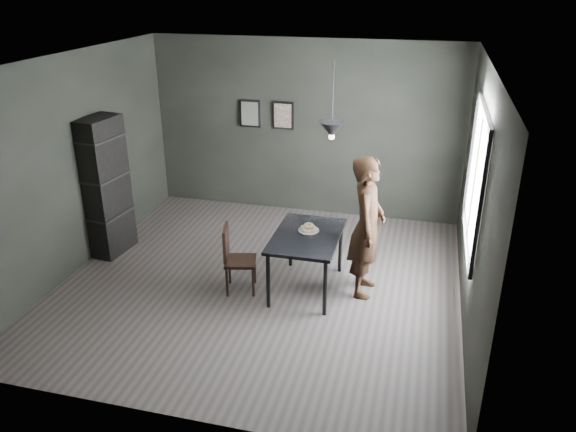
% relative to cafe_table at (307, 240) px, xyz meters
% --- Properties ---
extents(ground, '(5.00, 5.00, 0.00)m').
position_rel_cafe_table_xyz_m(ground, '(-0.60, 0.00, -0.67)').
color(ground, '#3B3533').
rests_on(ground, ground).
extents(back_wall, '(5.00, 0.10, 2.80)m').
position_rel_cafe_table_xyz_m(back_wall, '(-0.60, 2.50, 0.73)').
color(back_wall, black).
rests_on(back_wall, ground).
extents(ceiling, '(5.00, 5.00, 0.02)m').
position_rel_cafe_table_xyz_m(ceiling, '(-0.60, 0.00, 2.13)').
color(ceiling, silver).
rests_on(ceiling, ground).
extents(window_assembly, '(0.04, 1.96, 1.56)m').
position_rel_cafe_table_xyz_m(window_assembly, '(1.87, 0.20, 0.93)').
color(window_assembly, white).
rests_on(window_assembly, ground).
extents(cafe_table, '(0.80, 1.20, 0.75)m').
position_rel_cafe_table_xyz_m(cafe_table, '(0.00, 0.00, 0.00)').
color(cafe_table, black).
rests_on(cafe_table, ground).
extents(white_plate, '(0.23, 0.23, 0.01)m').
position_rel_cafe_table_xyz_m(white_plate, '(0.00, 0.10, 0.08)').
color(white_plate, white).
rests_on(white_plate, cafe_table).
extents(donut_pile, '(0.22, 0.22, 0.10)m').
position_rel_cafe_table_xyz_m(donut_pile, '(0.00, 0.10, 0.12)').
color(donut_pile, beige).
rests_on(donut_pile, white_plate).
extents(woman, '(0.43, 0.65, 1.77)m').
position_rel_cafe_table_xyz_m(woman, '(0.71, 0.11, 0.21)').
color(woman, black).
rests_on(woman, ground).
extents(wood_chair, '(0.46, 0.46, 0.87)m').
position_rel_cafe_table_xyz_m(wood_chair, '(-0.86, -0.26, -0.18)').
color(wood_chair, black).
rests_on(wood_chair, ground).
extents(shelf_unit, '(0.44, 0.69, 1.95)m').
position_rel_cafe_table_xyz_m(shelf_unit, '(-2.92, 0.34, 0.30)').
color(shelf_unit, black).
rests_on(shelf_unit, ground).
extents(pendant_lamp, '(0.28, 0.28, 0.86)m').
position_rel_cafe_table_xyz_m(pendant_lamp, '(0.25, 0.10, 1.38)').
color(pendant_lamp, black).
rests_on(pendant_lamp, ground).
extents(framed_print_left, '(0.34, 0.04, 0.44)m').
position_rel_cafe_table_xyz_m(framed_print_left, '(-1.50, 2.47, 0.93)').
color(framed_print_left, black).
rests_on(framed_print_left, ground).
extents(framed_print_right, '(0.34, 0.04, 0.44)m').
position_rel_cafe_table_xyz_m(framed_print_right, '(-0.95, 2.47, 0.93)').
color(framed_print_right, black).
rests_on(framed_print_right, ground).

